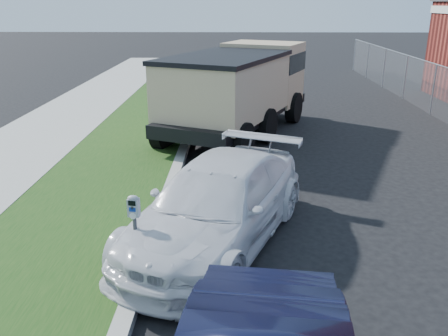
{
  "coord_description": "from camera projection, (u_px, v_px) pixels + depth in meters",
  "views": [
    {
      "loc": [
        -1.22,
        -7.27,
        3.9
      ],
      "look_at": [
        -1.4,
        1.0,
        1.0
      ],
      "focal_mm": 38.0,
      "sensor_mm": 36.0,
      "label": 1
    }
  ],
  "objects": [
    {
      "name": "streetside",
      "position": [
        30.0,
        192.0,
        10.1
      ],
      "size": [
        6.12,
        50.0,
        0.15
      ],
      "color": "gray",
      "rests_on": "ground"
    },
    {
      "name": "dump_truck",
      "position": [
        240.0,
        86.0,
        14.59
      ],
      "size": [
        4.84,
        7.08,
        2.61
      ],
      "rotation": [
        0.0,
        0.0,
        -0.4
      ],
      "color": "black",
      "rests_on": "ground"
    },
    {
      "name": "ground",
      "position": [
        304.0,
        243.0,
        8.12
      ],
      "size": [
        120.0,
        120.0,
        0.0
      ],
      "primitive_type": "plane",
      "color": "black",
      "rests_on": "ground"
    },
    {
      "name": "parking_meter",
      "position": [
        134.0,
        218.0,
        6.74
      ],
      "size": [
        0.19,
        0.14,
        1.23
      ],
      "rotation": [
        0.0,
        0.0,
        -0.17
      ],
      "color": "#3F4247",
      "rests_on": "ground"
    },
    {
      "name": "white_wagon",
      "position": [
        219.0,
        202.0,
        8.02
      ],
      "size": [
        3.61,
        5.18,
        1.39
      ],
      "primitive_type": "imported",
      "rotation": [
        0.0,
        0.0,
        -0.38
      ],
      "color": "silver",
      "rests_on": "ground"
    }
  ]
}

